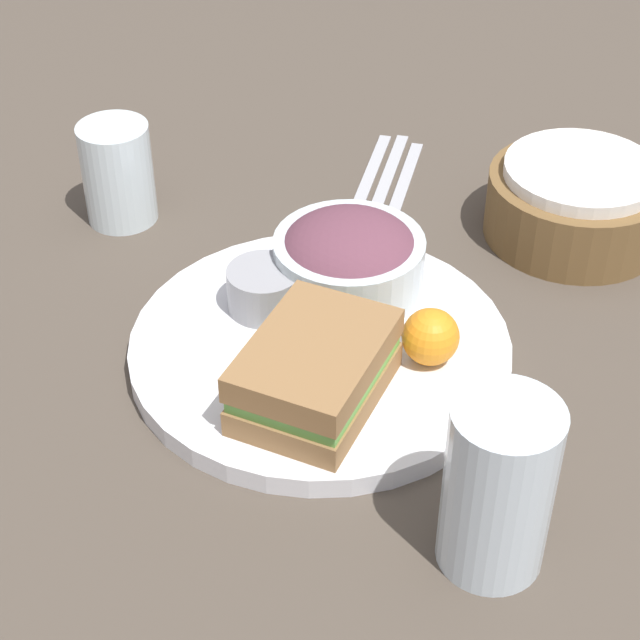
% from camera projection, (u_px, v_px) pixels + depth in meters
% --- Properties ---
extents(ground_plane, '(4.00, 4.00, 0.00)m').
position_uv_depth(ground_plane, '(320.00, 356.00, 0.86)').
color(ground_plane, '#4C4238').
extents(plate, '(0.31, 0.31, 0.02)m').
position_uv_depth(plate, '(320.00, 348.00, 0.86)').
color(plate, silver).
rests_on(plate, ground_plane).
extents(sandwich, '(0.15, 0.13, 0.05)m').
position_uv_depth(sandwich, '(314.00, 371.00, 0.78)').
color(sandwich, olive).
rests_on(sandwich, plate).
extents(salad_bowl, '(0.13, 0.13, 0.06)m').
position_uv_depth(salad_bowl, '(349.00, 258.00, 0.89)').
color(salad_bowl, silver).
rests_on(salad_bowl, plate).
extents(dressing_cup, '(0.06, 0.06, 0.04)m').
position_uv_depth(dressing_cup, '(264.00, 289.00, 0.87)').
color(dressing_cup, '#99999E').
rests_on(dressing_cup, plate).
extents(orange_wedge, '(0.04, 0.04, 0.04)m').
position_uv_depth(orange_wedge, '(431.00, 337.00, 0.82)').
color(orange_wedge, orange).
rests_on(orange_wedge, plate).
extents(drink_glass, '(0.07, 0.07, 0.13)m').
position_uv_depth(drink_glass, '(498.00, 488.00, 0.67)').
color(drink_glass, silver).
rests_on(drink_glass, ground_plane).
extents(bread_basket, '(0.16, 0.16, 0.07)m').
position_uv_depth(bread_basket, '(577.00, 202.00, 0.98)').
color(bread_basket, brown).
rests_on(bread_basket, ground_plane).
extents(fork, '(0.17, 0.04, 0.01)m').
position_uv_depth(fork, '(369.00, 176.00, 1.08)').
color(fork, '#B2B2B7').
rests_on(fork, ground_plane).
extents(knife, '(0.18, 0.05, 0.01)m').
position_uv_depth(knife, '(387.00, 179.00, 1.07)').
color(knife, '#B2B2B7').
rests_on(knife, ground_plane).
extents(spoon, '(0.16, 0.04, 0.01)m').
position_uv_depth(spoon, '(404.00, 181.00, 1.07)').
color(spoon, '#B2B2B7').
rests_on(spoon, ground_plane).
extents(water_glass, '(0.07, 0.07, 0.10)m').
position_uv_depth(water_glass, '(118.00, 173.00, 0.99)').
color(water_glass, silver).
rests_on(water_glass, ground_plane).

